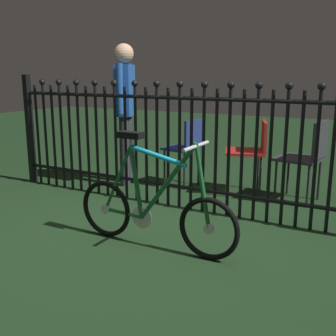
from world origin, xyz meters
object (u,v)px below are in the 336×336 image
Objects in this scene: chair_red at (252,148)px; person_visitor at (125,102)px; bicycle at (153,208)px; chair_navy at (187,145)px; chair_charcoal at (308,153)px.

person_visitor is at bearing -167.25° from chair_red.
person_visitor reaches higher than bicycle.
person_visitor is at bearing -159.29° from chair_navy.
chair_red is at bearing 177.49° from chair_charcoal.
chair_charcoal reaches higher than chair_red.
person_visitor is (-2.08, -0.31, 0.48)m from chair_charcoal.
chair_charcoal is at bearing -2.51° from chair_red.
bicycle is 1.71× the size of chair_red.
person_visitor reaches higher than chair_charcoal.
chair_charcoal is (0.61, -0.03, 0.00)m from chair_red.
bicycle is at bearing -96.13° from chair_red.
bicycle is 1.84m from chair_navy.
chair_red is (0.19, 1.80, 0.21)m from bicycle.
bicycle is 1.62× the size of chair_charcoal.
chair_charcoal reaches higher than chair_navy.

